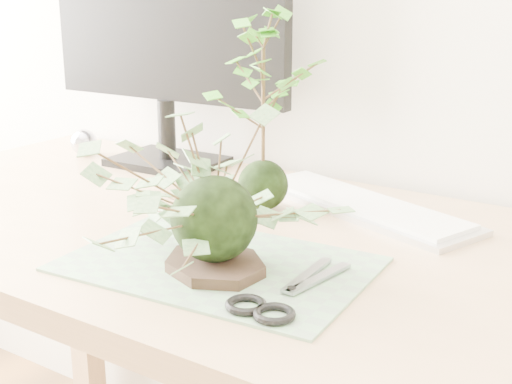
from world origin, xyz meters
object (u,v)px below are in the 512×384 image
at_px(desk, 265,290).
at_px(maple_kokedama, 263,61).
at_px(ivy_kokedama, 213,179).
at_px(monitor, 166,26).
at_px(keyboard, 361,205).

distance_m(desk, maple_kokedama, 0.36).
relative_size(ivy_kokedama, maple_kokedama, 1.07).
distance_m(ivy_kokedama, maple_kokedama, 0.30).
distance_m(ivy_kokedama, monitor, 0.61).
relative_size(desk, maple_kokedama, 4.51).
relative_size(desk, ivy_kokedama, 4.23).
height_order(maple_kokedama, keyboard, maple_kokedama).
relative_size(maple_kokedama, keyboard, 0.79).
height_order(desk, monitor, monitor).
distance_m(desk, keyboard, 0.23).
bearing_deg(keyboard, desk, -88.37).
distance_m(maple_kokedama, keyboard, 0.29).
xyz_separation_m(desk, keyboard, (0.06, 0.20, 0.10)).
bearing_deg(desk, monitor, 147.37).
bearing_deg(maple_kokedama, monitor, 155.52).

